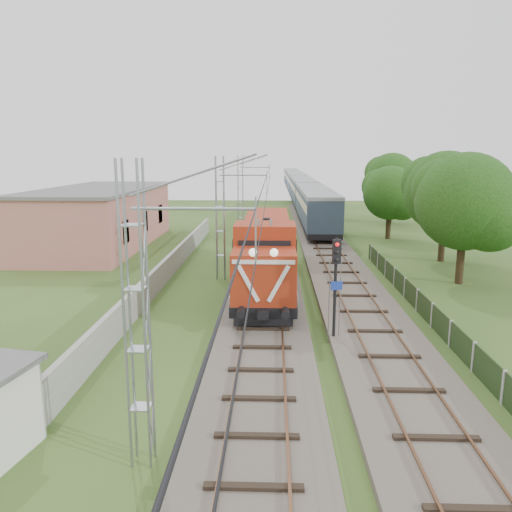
{
  "coord_description": "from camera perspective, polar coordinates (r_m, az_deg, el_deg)",
  "views": [
    {
      "loc": [
        0.42,
        -19.88,
        8.07
      ],
      "look_at": [
        -0.58,
        8.95,
        2.2
      ],
      "focal_mm": 35.0,
      "sensor_mm": 36.0,
      "label": 1
    }
  ],
  "objects": [
    {
      "name": "tree_d",
      "position": [
        62.08,
        15.31,
        8.44
      ],
      "size": [
        6.42,
        6.11,
        8.32
      ],
      "color": "#3E2919",
      "rests_on": "ground"
    },
    {
      "name": "tree_c",
      "position": [
        50.05,
        15.14,
        6.9
      ],
      "size": [
        5.43,
        5.18,
        7.05
      ],
      "color": "#3E2919",
      "rests_on": "ground"
    },
    {
      "name": "signal_post",
      "position": [
        21.42,
        9.12,
        -1.83
      ],
      "size": [
        0.51,
        0.4,
        4.64
      ],
      "color": "black",
      "rests_on": "ground"
    },
    {
      "name": "coach_rake",
      "position": [
        92.56,
        4.87,
        8.13
      ],
      "size": [
        3.27,
        97.71,
        3.78
      ],
      "color": "black",
      "rests_on": "ground"
    },
    {
      "name": "track_main",
      "position": [
        28.02,
        1.05,
        -4.85
      ],
      "size": [
        4.2,
        70.0,
        0.45
      ],
      "color": "#6B6054",
      "rests_on": "ground"
    },
    {
      "name": "catenary",
      "position": [
        32.31,
        -4.02,
        4.33
      ],
      "size": [
        3.31,
        70.0,
        8.0
      ],
      "color": "gray",
      "rests_on": "ground"
    },
    {
      "name": "tree_a",
      "position": [
        33.62,
        22.93,
        5.63
      ],
      "size": [
        6.38,
        6.08,
        8.27
      ],
      "color": "#3E2919",
      "rests_on": "ground"
    },
    {
      "name": "boundary_wall",
      "position": [
        33.43,
        -10.01,
        -1.32
      ],
      "size": [
        0.25,
        40.0,
        1.5
      ],
      "primitive_type": "cube",
      "color": "#9E9E99",
      "rests_on": "ground"
    },
    {
      "name": "station_building",
      "position": [
        46.82,
        -17.3,
        4.32
      ],
      "size": [
        8.4,
        20.4,
        5.22
      ],
      "color": "#B46E61",
      "rests_on": "ground"
    },
    {
      "name": "ground",
      "position": [
        21.46,
        0.73,
        -10.59
      ],
      "size": [
        140.0,
        140.0,
        0.0
      ],
      "primitive_type": "plane",
      "color": "#2D491B",
      "rests_on": "ground"
    },
    {
      "name": "fence",
      "position": [
        25.23,
        19.5,
        -6.4
      ],
      "size": [
        0.12,
        32.0,
        1.2
      ],
      "color": "black",
      "rests_on": "ground"
    },
    {
      "name": "tree_b",
      "position": [
        40.43,
        20.97,
        6.73
      ],
      "size": [
        6.47,
        6.16,
        8.39
      ],
      "color": "#3E2919",
      "rests_on": "ground"
    },
    {
      "name": "track_side",
      "position": [
        40.91,
        8.38,
        0.26
      ],
      "size": [
        4.2,
        80.0,
        0.45
      ],
      "color": "#6B6054",
      "rests_on": "ground"
    },
    {
      "name": "locomotive",
      "position": [
        30.82,
        1.17,
        0.73
      ],
      "size": [
        3.12,
        17.79,
        4.52
      ],
      "color": "black",
      "rests_on": "ground"
    }
  ]
}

